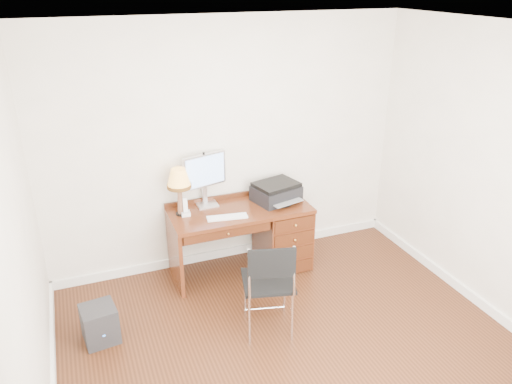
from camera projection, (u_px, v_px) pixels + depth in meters
name	position (u px, v px, depth m)	size (l,w,h in m)	color
ground	(294.00, 349.00, 4.41)	(4.00, 4.00, 0.00)	#34190C
room_shell	(267.00, 304.00, 4.93)	(4.00, 4.00, 4.00)	white
desk	(267.00, 231.00, 5.55)	(1.50, 0.67, 0.75)	#5B2713
monitor	(205.00, 173.00, 5.27)	(0.49, 0.22, 0.58)	silver
keyboard	(227.00, 217.00, 5.11)	(0.42, 0.12, 0.02)	white
mouse_pad	(282.00, 203.00, 5.42)	(0.21, 0.21, 0.04)	black
printer	(276.00, 192.00, 5.47)	(0.55, 0.47, 0.21)	black
leg_lamp	(179.00, 181.00, 5.03)	(0.25, 0.25, 0.51)	black
phone	(186.00, 210.00, 5.14)	(0.10, 0.10, 0.19)	white
pen_cup	(265.00, 197.00, 5.49)	(0.07, 0.07, 0.09)	black
chair	(271.00, 278.00, 4.39)	(0.55, 0.55, 0.96)	black
equipment_box	(100.00, 324.00, 4.46)	(0.29, 0.29, 0.34)	black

